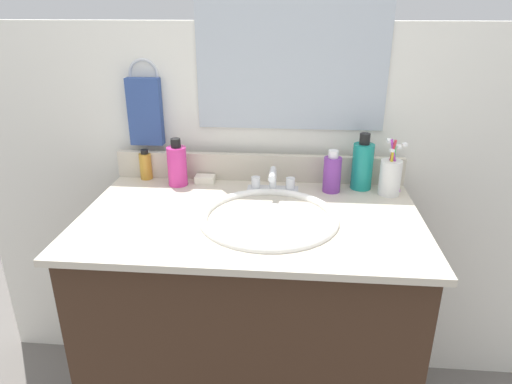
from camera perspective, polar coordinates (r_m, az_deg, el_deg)
name	(u,v)px	position (r m, az deg, el deg)	size (l,w,h in m)	color
vanity_cabinet	(251,332)	(1.50, -0.64, -17.08)	(0.92, 0.53, 0.78)	#382316
countertop	(250,218)	(1.29, -0.72, -3.25)	(0.95, 0.58, 0.02)	beige
backsplash	(258,167)	(1.52, 0.30, 3.10)	(0.95, 0.02, 0.09)	beige
back_wall	(260,212)	(1.65, 0.46, -2.50)	(2.05, 0.04, 1.30)	white
mirror_panel	(292,39)	(1.48, 4.55, 18.52)	(0.60, 0.01, 0.56)	#B2BCC6
towel_ring	(144,74)	(1.57, -13.87, 14.14)	(0.10, 0.10, 0.01)	silver
hand_towel	(145,112)	(1.57, -13.67, 9.71)	(0.11, 0.04, 0.22)	#334C8C
sink_basin	(269,229)	(1.27, 1.60, -4.62)	(0.39, 0.39, 0.11)	white
faucet	(273,184)	(1.43, 2.10, 0.99)	(0.16, 0.10, 0.08)	silver
bottle_cream_purple	(332,173)	(1.44, 9.49, 2.31)	(0.06, 0.06, 0.13)	#7A3899
bottle_mouthwash_teal	(362,165)	(1.48, 13.15, 3.30)	(0.07, 0.07, 0.18)	teal
bottle_oil_amber	(146,165)	(1.58, -13.62, 3.25)	(0.04, 0.04, 0.10)	gold
bottle_soap_pink	(177,165)	(1.50, -9.83, 3.35)	(0.06, 0.06, 0.16)	#D8338C
cup_white_ceramic	(390,176)	(1.46, 16.43, 1.89)	(0.07, 0.07, 0.18)	white
soap_bar	(205,179)	(1.52, -6.37, 1.61)	(0.06, 0.04, 0.02)	white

